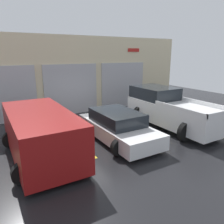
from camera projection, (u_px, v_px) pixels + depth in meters
ground_plane at (97, 127)px, 10.97m from camera, size 28.00×28.00×0.00m
shophouse_building at (72, 76)px, 13.12m from camera, size 15.51×0.68×4.58m
pickup_truck at (169, 109)px, 10.86m from camera, size 2.48×5.10×1.84m
sedan_white at (118, 126)px, 9.21m from camera, size 2.17×4.26×1.23m
sedan_side at (41, 133)px, 7.56m from camera, size 2.35×4.60×1.65m
parking_stripe_left at (84, 147)px, 8.56m from camera, size 0.12×2.20×0.01m
parking_stripe_centre at (147, 133)px, 10.10m from camera, size 0.12×2.20×0.01m
parking_stripe_right at (193, 122)px, 11.64m from camera, size 0.12×2.20×0.01m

